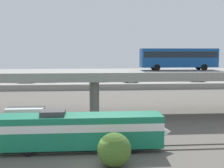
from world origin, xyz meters
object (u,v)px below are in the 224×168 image
object	(u,v)px
parked_car_0	(100,79)
transit_bus_on_overpass	(179,57)
parked_car_1	(49,79)
service_truck_west	(33,118)
parked_car_6	(169,78)
train_locomotive	(89,129)
parked_car_5	(198,79)
parked_car_3	(131,80)
parked_car_4	(27,80)
parked_car_2	(12,79)

from	to	relation	value
parked_car_0	transit_bus_on_overpass	bearing A→B (deg)	107.06
parked_car_0	parked_car_1	distance (m)	14.22
service_truck_west	parked_car_6	xyz separation A→B (m)	(29.96, 45.06, 0.63)
train_locomotive	parked_car_5	xyz separation A→B (m)	(30.51, 50.19, 0.07)
service_truck_west	parked_car_3	size ratio (longest dim) A/B	1.67
service_truck_west	parked_car_1	world-z (taller)	service_truck_west
service_truck_west	parked_car_6	bearing A→B (deg)	56.38
transit_bus_on_overpass	parked_car_3	size ratio (longest dim) A/B	2.95
service_truck_west	parked_car_4	xyz separation A→B (m)	(-9.82, 42.92, 0.63)
parked_car_3	transit_bus_on_overpass	bearing A→B (deg)	-85.35
parked_car_1	parked_car_2	bearing A→B (deg)	173.44
transit_bus_on_overpass	parked_car_5	bearing A→B (deg)	64.34
transit_bus_on_overpass	parked_car_5	xyz separation A→B (m)	(16.42, 34.17, -6.85)
train_locomotive	parked_car_6	distance (m)	57.44
parked_car_0	train_locomotive	bearing A→B (deg)	86.57
parked_car_0	parked_car_1	bearing A→B (deg)	-0.05
parked_car_2	parked_car_4	xyz separation A→B (m)	(4.41, -2.49, 0.00)
parked_car_2	parked_car_1	bearing A→B (deg)	173.44
parked_car_1	parked_car_0	bearing A→B (deg)	-0.05
transit_bus_on_overpass	parked_car_5	distance (m)	38.52
transit_bus_on_overpass	service_truck_west	bearing A→B (deg)	-158.35
train_locomotive	parked_car_3	world-z (taller)	train_locomotive
train_locomotive	parked_car_6	xyz separation A→B (m)	(22.89, 52.68, 0.07)
train_locomotive	parked_car_6	bearing A→B (deg)	66.51
parked_car_4	parked_car_6	xyz separation A→B (m)	(39.78, 2.14, -0.00)
parked_car_3	parked_car_4	size ratio (longest dim) A/B	0.91
transit_bus_on_overpass	parked_car_3	xyz separation A→B (m)	(-2.70, 33.23, -6.85)
parked_car_1	parked_car_5	size ratio (longest dim) A/B	1.02
parked_car_2	parked_car_5	xyz separation A→B (m)	(51.82, -2.84, 0.00)
parked_car_5	parked_car_6	world-z (taller)	same
parked_car_0	parked_car_6	world-z (taller)	same
train_locomotive	service_truck_west	xyz separation A→B (m)	(-7.07, 7.63, -0.55)
train_locomotive	service_truck_west	size ratio (longest dim) A/B	2.56
parked_car_0	parked_car_3	size ratio (longest dim) A/B	1.15
parked_car_0	parked_car_5	world-z (taller)	same
parked_car_4	parked_car_3	bearing A→B (deg)	-2.60
parked_car_1	parked_car_3	size ratio (longest dim) A/B	1.11
parked_car_4	parked_car_0	bearing A→B (deg)	3.74
parked_car_1	parked_car_2	world-z (taller)	same
parked_car_2	parked_car_4	distance (m)	5.07
parked_car_1	parked_car_4	bearing A→B (deg)	-167.13
parked_car_2	parked_car_5	world-z (taller)	same
parked_car_4	parked_car_6	world-z (taller)	same
parked_car_6	parked_car_3	bearing A→B (deg)	-163.41
service_truck_west	transit_bus_on_overpass	bearing A→B (deg)	21.65
parked_car_2	parked_car_3	size ratio (longest dim) A/B	0.99
parked_car_1	parked_car_4	size ratio (longest dim) A/B	1.01
transit_bus_on_overpass	parked_car_6	bearing A→B (deg)	76.51
parked_car_1	service_truck_west	bearing A→B (deg)	-84.77
parked_car_3	parked_car_4	xyz separation A→B (m)	(-28.29, 1.28, 0.00)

